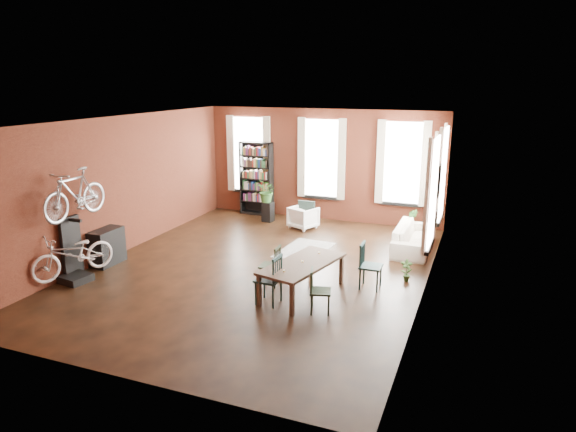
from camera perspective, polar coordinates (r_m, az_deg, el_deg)
The scene contains 19 objects.
room at distance 11.12m, azimuth -0.98°, elevation 5.31°, with size 9.00×9.04×3.22m.
dining_table at distance 9.86m, azimuth 1.60°, elevation -6.95°, with size 0.86×1.90×0.65m, color #4C3A2D.
dining_chair_a at distance 9.45m, azimuth -2.19°, elevation -7.04°, with size 0.43×0.43×0.93m, color #1C3D3E.
dining_chair_b at distance 10.27m, azimuth -2.01°, elevation -5.53°, with size 0.38×0.38×0.82m, color black.
dining_chair_c at distance 9.13m, azimuth 3.62°, elevation -8.33°, with size 0.37×0.37×0.80m, color black.
dining_chair_d at distance 10.23m, azimuth 9.19°, elevation -5.53°, with size 0.42×0.42×0.91m, color #183536.
bookshelf at distance 15.51m, azimuth -3.52°, elevation 4.18°, with size 1.00×0.32×2.20m, color black.
white_armchair at distance 14.15m, azimuth 1.72°, elevation -0.03°, with size 0.66×0.61×0.68m, color white.
cream_sofa at distance 12.74m, azimuth 13.85°, elevation -1.87°, with size 2.08×0.61×0.81m, color beige.
striped_rug at distance 12.42m, azimuth 1.84°, elevation -3.80°, with size 1.03×1.64×0.01m, color black.
bike_trainer at distance 11.38m, azimuth -22.51°, elevation -6.42°, with size 0.52×0.52×0.15m, color black.
bike_wall_rack at distance 11.49m, azimuth -22.92°, elevation -3.23°, with size 0.16×0.60×1.30m, color black.
console_table at distance 12.11m, azimuth -19.47°, elevation -3.23°, with size 0.40×0.80×0.80m, color black.
plant_stand at distance 14.84m, azimuth -2.23°, elevation 0.47°, with size 0.28×0.28×0.57m, color black.
plant_by_sofa at distance 13.88m, azimuth 13.29°, elevation -1.49°, with size 0.41×0.73×0.33m, color #265020.
plant_small at distance 10.83m, azimuth 12.98°, elevation -6.66°, with size 0.24×0.46×0.17m, color #375E25.
bicycle_floor at distance 11.08m, azimuth -22.95°, elevation -1.93°, with size 0.60×0.90×1.72m, color beige.
bicycle_hung at distance 10.97m, azimuth -22.76°, elevation 3.98°, with size 0.47×1.00×1.66m, color #A5A8AD.
plant_on_stand at distance 14.73m, azimuth -2.34°, elevation 2.52°, with size 0.59×0.66×0.51m, color #306227.
Camera 1 is at (4.40, -9.53, 4.02)m, focal length 32.00 mm.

